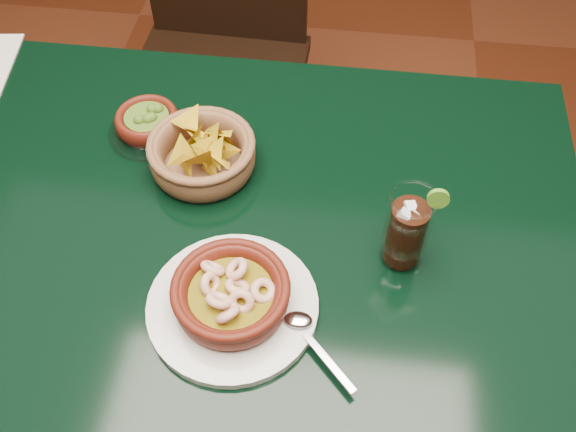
# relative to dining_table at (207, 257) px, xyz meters

# --- Properties ---
(ground) EXTENTS (7.00, 7.00, 0.00)m
(ground) POSITION_rel_dining_table_xyz_m (0.00, 0.00, -0.65)
(ground) COLOR #471C0C
(ground) RESTS_ON ground
(dining_table) EXTENTS (1.20, 0.80, 0.75)m
(dining_table) POSITION_rel_dining_table_xyz_m (0.00, 0.00, 0.00)
(dining_table) COLOR black
(dining_table) RESTS_ON ground
(dining_chair) EXTENTS (0.44, 0.44, 0.93)m
(dining_chair) POSITION_rel_dining_table_xyz_m (-0.13, 0.71, -0.14)
(dining_chair) COLOR black
(dining_chair) RESTS_ON ground
(shrimp_plate) EXTENTS (0.30, 0.24, 0.07)m
(shrimp_plate) POSITION_rel_dining_table_xyz_m (0.08, -0.15, 0.13)
(shrimp_plate) COLOR silver
(shrimp_plate) RESTS_ON dining_table
(chip_basket) EXTENTS (0.21, 0.21, 0.13)m
(chip_basket) POSITION_rel_dining_table_xyz_m (-0.02, 0.11, 0.13)
(chip_basket) COLOR brown
(chip_basket) RESTS_ON dining_table
(guacamole_ramekin) EXTENTS (0.13, 0.13, 0.04)m
(guacamole_ramekin) POSITION_rel_dining_table_xyz_m (-0.13, 0.19, 0.12)
(guacamole_ramekin) COLOR #49140B
(guacamole_ramekin) RESTS_ON dining_table
(cola_drink) EXTENTS (0.14, 0.14, 0.16)m
(cola_drink) POSITION_rel_dining_table_xyz_m (0.31, -0.03, 0.17)
(cola_drink) COLOR white
(cola_drink) RESTS_ON dining_table
(glass_ashtray) EXTENTS (0.13, 0.13, 0.03)m
(glass_ashtray) POSITION_rel_dining_table_xyz_m (-0.13, 0.16, 0.11)
(glass_ashtray) COLOR white
(glass_ashtray) RESTS_ON dining_table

